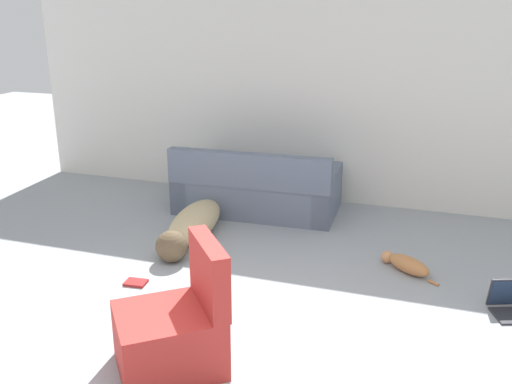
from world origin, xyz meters
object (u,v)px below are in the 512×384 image
at_px(dog, 192,225).
at_px(cat, 406,264).
at_px(laptop_open, 511,302).
at_px(book_red, 136,283).
at_px(couch, 257,190).
at_px(side_chair, 176,329).

height_order(dog, cat, dog).
height_order(dog, laptop_open, dog).
xyz_separation_m(cat, book_red, (-2.19, -0.99, -0.06)).
bearing_deg(laptop_open, book_red, 169.27).
bearing_deg(book_red, couch, 78.66).
bearing_deg(side_chair, dog, 163.15).
distance_m(dog, laptop_open, 3.02).
relative_size(dog, book_red, 8.32).
relative_size(couch, dog, 1.14).
distance_m(couch, cat, 2.08).
xyz_separation_m(couch, book_red, (-0.41, -2.06, -0.24)).
bearing_deg(cat, couch, 4.64).
xyz_separation_m(couch, dog, (-0.36, -1.01, -0.10)).
bearing_deg(couch, laptop_open, 147.31).
bearing_deg(book_red, dog, 87.17).
xyz_separation_m(laptop_open, side_chair, (-2.17, -1.48, 0.20)).
bearing_deg(couch, book_red, 76.31).
bearing_deg(side_chair, laptop_open, 85.41).
height_order(laptop_open, book_red, laptop_open).
distance_m(book_red, side_chair, 1.30).
relative_size(couch, cat, 3.33).
bearing_deg(cat, dog, 34.12).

